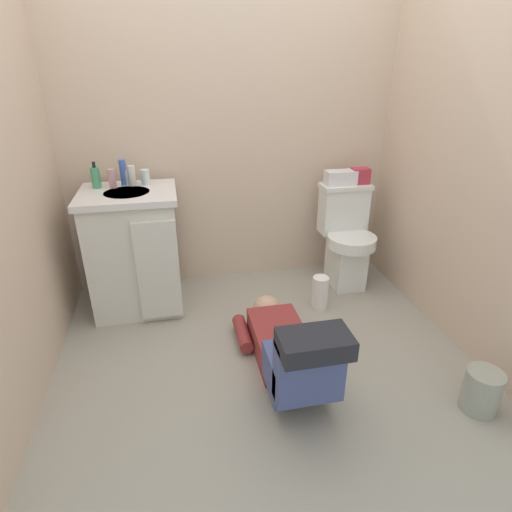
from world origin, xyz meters
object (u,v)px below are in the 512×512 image
(bottle_pink, at_px, (112,179))
(toiletry_bag, at_px, (360,176))
(tissue_box, at_px, (341,178))
(bottle_clear, at_px, (145,177))
(bottle_blue, at_px, (123,172))
(faucet, at_px, (127,178))
(bottle_white, at_px, (132,176))
(soap_dispenser, at_px, (96,177))
(vanity_cabinet, at_px, (135,250))
(toilet, at_px, (346,238))
(paper_towel_roll, at_px, (320,292))
(trash_can, at_px, (481,391))
(person_plumber, at_px, (288,348))

(bottle_pink, bearing_deg, toiletry_bag, 0.56)
(tissue_box, xyz_separation_m, bottle_clear, (-1.35, 0.00, 0.07))
(toiletry_bag, relative_size, bottle_blue, 0.75)
(faucet, xyz_separation_m, bottle_white, (0.03, -0.02, 0.02))
(soap_dispenser, distance_m, bottle_pink, 0.10)
(vanity_cabinet, bearing_deg, bottle_clear, 48.76)
(toilet, height_order, bottle_pink, bottle_pink)
(toilet, bearing_deg, vanity_cabinet, -178.84)
(paper_towel_roll, bearing_deg, trash_can, -66.88)
(vanity_cabinet, height_order, bottle_blue, bottle_blue)
(soap_dispenser, bearing_deg, bottle_white, 1.23)
(bottle_white, bearing_deg, tissue_box, -0.39)
(tissue_box, height_order, paper_towel_roll, tissue_box)
(toilet, distance_m, bottle_blue, 1.63)
(faucet, bearing_deg, person_plumber, -52.69)
(faucet, relative_size, bottle_pink, 0.84)
(trash_can, relative_size, paper_towel_roll, 0.95)
(bottle_pink, bearing_deg, bottle_blue, 37.61)
(faucet, xyz_separation_m, toiletry_bag, (1.62, -0.02, -0.06))
(bottle_white, bearing_deg, paper_towel_roll, -19.60)
(soap_dispenser, bearing_deg, bottle_pink, -12.31)
(bottle_white, xyz_separation_m, bottle_clear, (0.08, -0.01, -0.01))
(vanity_cabinet, relative_size, trash_can, 3.70)
(bottle_clear, relative_size, paper_towel_roll, 0.44)
(soap_dispenser, height_order, bottle_clear, soap_dispenser)
(trash_can, bearing_deg, faucet, 138.22)
(trash_can, bearing_deg, paper_towel_roll, 113.12)
(faucet, distance_m, tissue_box, 1.47)
(faucet, bearing_deg, soap_dispenser, -173.99)
(tissue_box, bearing_deg, toiletry_bag, 0.00)
(person_plumber, relative_size, soap_dispenser, 6.42)
(bottle_white, height_order, trash_can, bottle_white)
(person_plumber, bearing_deg, bottle_clear, 123.76)
(tissue_box, xyz_separation_m, paper_towel_roll, (-0.25, -0.41, -0.68))
(tissue_box, relative_size, trash_can, 0.99)
(toiletry_bag, bearing_deg, faucet, 179.11)
(toiletry_bag, xyz_separation_m, trash_can, (0.04, -1.46, -0.69))
(vanity_cabinet, relative_size, bottle_blue, 4.96)
(tissue_box, height_order, soap_dispenser, soap_dispenser)
(toiletry_bag, bearing_deg, person_plumber, -128.23)
(bottle_clear, relative_size, trash_can, 0.46)
(vanity_cabinet, bearing_deg, toiletry_bag, 4.29)
(person_plumber, height_order, bottle_pink, bottle_pink)
(toilet, height_order, tissue_box, tissue_box)
(faucet, bearing_deg, bottle_white, -25.17)
(toilet, height_order, bottle_clear, bottle_clear)
(soap_dispenser, xyz_separation_m, bottle_blue, (0.17, 0.03, 0.01))
(vanity_cabinet, distance_m, person_plumber, 1.24)
(toiletry_bag, bearing_deg, bottle_blue, 178.74)
(vanity_cabinet, distance_m, faucet, 0.47)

